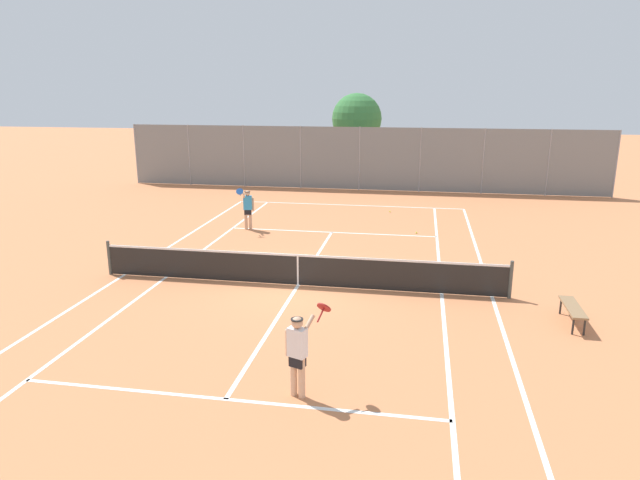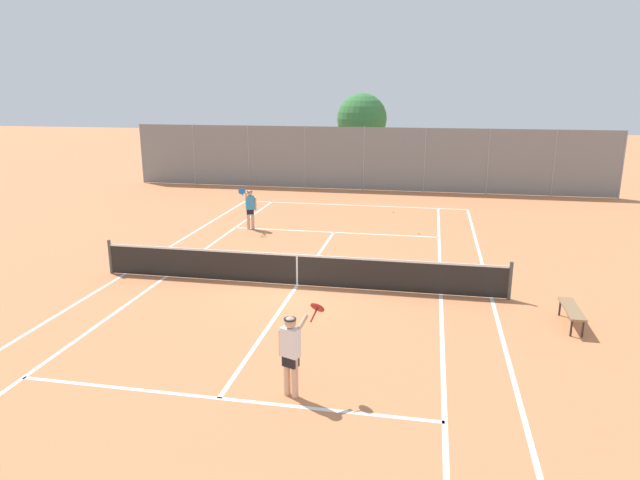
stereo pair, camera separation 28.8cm
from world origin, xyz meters
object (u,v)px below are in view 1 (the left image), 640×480
at_px(player_near_side, 298,351).
at_px(player_far_left, 248,207).
at_px(loose_tennis_ball_2, 250,253).
at_px(courtside_bench, 573,308).
at_px(tree_behind_left, 358,120).
at_px(loose_tennis_ball_4, 390,212).
at_px(tennis_net, 298,269).
at_px(loose_tennis_ball_0, 416,233).

height_order(player_near_side, player_far_left, same).
bearing_deg(loose_tennis_ball_2, player_near_side, -67.79).
distance_m(courtside_bench, tree_behind_left, 23.21).
bearing_deg(loose_tennis_ball_4, tree_behind_left, 105.43).
relative_size(loose_tennis_ball_4, tree_behind_left, 0.01).
bearing_deg(tennis_net, loose_tennis_ball_2, 128.90).
bearing_deg(loose_tennis_ball_2, courtside_bench, -25.19).
distance_m(loose_tennis_ball_0, courtside_bench, 9.24).
xyz_separation_m(player_far_left, loose_tennis_ball_4, (5.51, 4.28, -0.89)).
relative_size(player_far_left, courtside_bench, 1.18).
bearing_deg(tree_behind_left, courtside_bench, -70.34).
height_order(loose_tennis_ball_2, tree_behind_left, tree_behind_left).
relative_size(tennis_net, loose_tennis_ball_0, 181.82).
relative_size(player_near_side, player_far_left, 1.00).
bearing_deg(courtside_bench, loose_tennis_ball_0, 114.69).
bearing_deg(player_near_side, courtside_bench, 37.06).
bearing_deg(player_near_side, tree_behind_left, 94.04).
distance_m(player_near_side, loose_tennis_ball_4, 16.66).
distance_m(tennis_net, loose_tennis_ball_4, 10.80).
height_order(loose_tennis_ball_0, loose_tennis_ball_2, same).
bearing_deg(player_far_left, courtside_bench, -36.59).
relative_size(courtside_bench, tree_behind_left, 0.28).
relative_size(tennis_net, player_far_left, 6.76).
relative_size(player_far_left, tree_behind_left, 0.34).
distance_m(loose_tennis_ball_2, loose_tennis_ball_4, 8.87).
height_order(player_far_left, loose_tennis_ball_4, player_far_left).
relative_size(loose_tennis_ball_0, tree_behind_left, 0.01).
xyz_separation_m(loose_tennis_ball_2, courtside_bench, (9.54, -4.49, 0.38)).
height_order(loose_tennis_ball_0, courtside_bench, courtside_bench).
distance_m(player_near_side, loose_tennis_ball_0, 13.03).
xyz_separation_m(tennis_net, loose_tennis_ball_2, (-2.34, 2.90, -0.48)).
bearing_deg(loose_tennis_ball_0, loose_tennis_ball_4, 108.42).
distance_m(loose_tennis_ball_2, tree_behind_left, 17.63).
height_order(tennis_net, player_near_side, player_near_side).
height_order(loose_tennis_ball_2, courtside_bench, courtside_bench).
xyz_separation_m(tennis_net, courtside_bench, (7.20, -1.58, -0.10)).
xyz_separation_m(loose_tennis_ball_0, tree_behind_left, (-3.88, 13.26, 3.61)).
distance_m(tennis_net, courtside_bench, 7.37).
bearing_deg(courtside_bench, loose_tennis_ball_4, 112.80).
relative_size(player_far_left, loose_tennis_ball_4, 26.88).
height_order(tennis_net, courtside_bench, tennis_net).
height_order(player_far_left, loose_tennis_ball_2, player_far_left).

